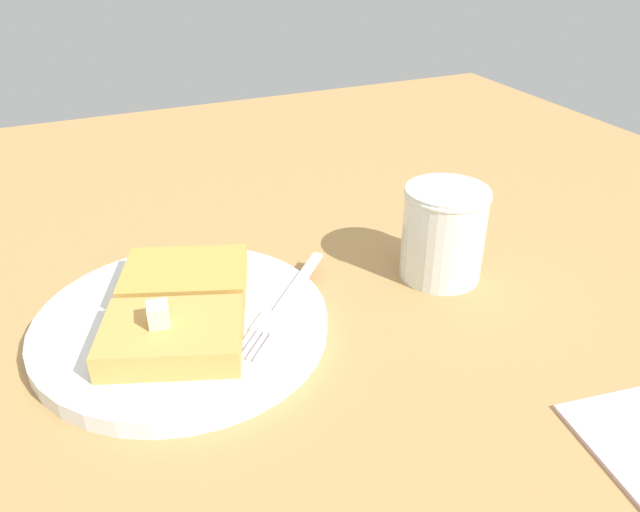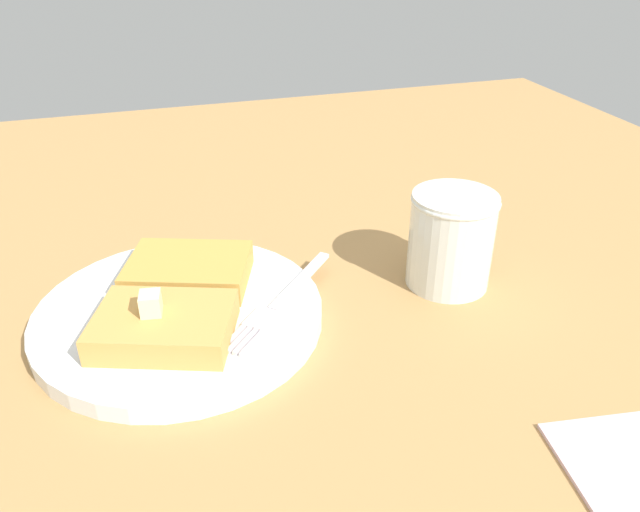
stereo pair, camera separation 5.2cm
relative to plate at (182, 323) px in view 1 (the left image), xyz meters
The scene contains 7 objects.
table_surface 10.77cm from the plate, 89.96° to the right, with size 124.97×124.97×2.88cm, color #AE814B.
plate is the anchor object (origin of this frame).
toast_slice_left 4.36cm from the plate, 160.13° to the left, with size 7.43×10.13×2.20cm, color gold.
toast_slice_middle 4.36cm from the plate, 19.87° to the right, with size 7.43×10.13×2.20cm, color gold.
butter_pat_primary 5.42cm from the plate, 148.86° to the left, with size 1.68×1.52×1.68cm, color beige.
fork 8.03cm from the plate, 105.70° to the right, with size 12.77×11.86×0.36cm.
syrup_jar 24.05cm from the plate, 91.92° to the right, with size 7.60×7.60×8.62cm.
Camera 1 is at (-41.63, 16.76, 33.17)cm, focal length 35.00 mm.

